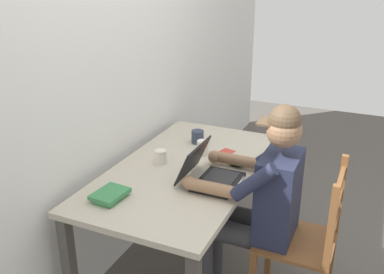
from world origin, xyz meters
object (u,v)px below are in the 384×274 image
Objects in this scene: coffee_mug_spare at (161,157)px; coffee_mug_white at (203,148)px; computer_mouse at (236,164)px; desk at (186,180)px; laptop at (208,173)px; landscape_photo_print at (225,153)px; book_stack_main at (111,195)px; coffee_mug_dark at (198,137)px; seated_person at (259,197)px; wooden_chair at (306,242)px.

coffee_mug_white is at bearing -39.83° from coffee_mug_spare.
coffee_mug_white is at bearing 72.35° from computer_mouse.
laptop is (-0.11, -0.19, 0.14)m from desk.
book_stack_main is at bearing 172.62° from landscape_photo_print.
coffee_mug_white reaches higher than coffee_mug_dark.
laptop is at bearing 97.63° from seated_person.
coffee_mug_dark reaches higher than desk.
coffee_mug_dark is at bearing 61.42° from wooden_chair.
laptop is 0.57m from book_stack_main.
landscape_photo_print is at bearing 42.19° from seated_person.
coffee_mug_spare is (-0.15, 0.45, 0.03)m from computer_mouse.
laptop is 2.92× the size of coffee_mug_spare.
book_stack_main is (-0.74, 0.22, -0.03)m from coffee_mug_white.
landscape_photo_print is at bearing 58.55° from wooden_chair.
book_stack_main is (-0.66, 0.48, 0.01)m from computer_mouse.
computer_mouse is 0.89× the size of coffee_mug_spare.
coffee_mug_spare is at bearing 73.67° from laptop.
desk is 1.60× the size of wooden_chair.
laptop is 2.96× the size of coffee_mug_white.
laptop is 0.27m from computer_mouse.
coffee_mug_spare is at bearing 84.20° from seated_person.
coffee_mug_white is (0.34, 0.18, -0.00)m from laptop.
desk is 15.31× the size of computer_mouse.
computer_mouse is 0.77× the size of landscape_photo_print.
coffee_mug_white is (0.23, -0.02, 0.14)m from desk.
coffee_mug_white is 0.16m from landscape_photo_print.
laptop is 0.38m from coffee_mug_spare.
desk is at bearing 84.79° from wooden_chair.
seated_person reaches higher than landscape_photo_print.
coffee_mug_dark is at bearing 51.17° from seated_person.
wooden_chair is at bearing -111.37° from coffee_mug_white.
coffee_mug_dark is at bearing -10.88° from coffee_mug_spare.
laptop is (-0.04, 0.30, 0.11)m from seated_person.
wooden_chair reaches higher than book_stack_main.
desk is 0.56m from book_stack_main.
coffee_mug_dark is (0.47, 0.87, 0.33)m from wooden_chair.
coffee_mug_spare reaches higher than desk.
coffee_mug_spare is (-0.00, 0.17, 0.13)m from desk.
laptop is at bearing 93.95° from wooden_chair.
laptop reaches higher than landscape_photo_print.
wooden_chair is 7.66× the size of coffee_mug_dark.
coffee_mug_spare is (-0.23, 0.19, -0.01)m from coffee_mug_white.
laptop is at bearing 161.80° from computer_mouse.
computer_mouse is at bearing 66.76° from wooden_chair.
seated_person is at bearing -98.14° from desk.
book_stack_main is at bearing 163.16° from coffee_mug_white.
coffee_mug_white reaches higher than desk.
seated_person is at bearing -121.88° from coffee_mug_white.
landscape_photo_print is at bearing -54.72° from coffee_mug_white.
wooden_chair is at bearing -105.91° from landscape_photo_print.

